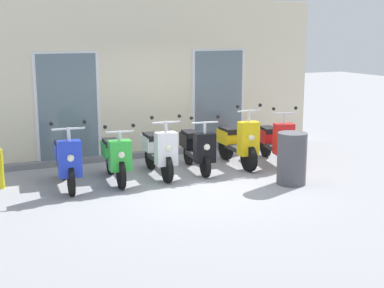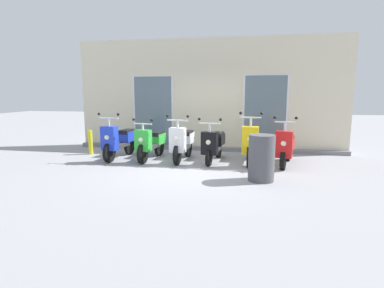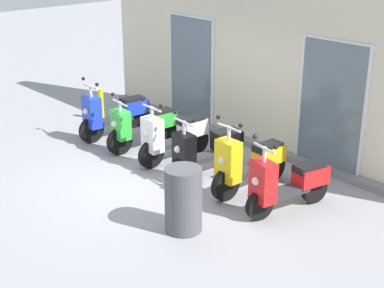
# 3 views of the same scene
# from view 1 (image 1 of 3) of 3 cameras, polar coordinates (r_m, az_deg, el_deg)

# --- Properties ---
(ground_plane) EXTENTS (40.00, 40.00, 0.00)m
(ground_plane) POSITION_cam_1_polar(r_m,az_deg,el_deg) (9.90, 0.31, -4.10)
(ground_plane) COLOR #939399
(storefront_facade) EXTENTS (8.27, 0.50, 3.39)m
(storefront_facade) POSITION_cam_1_polar(r_m,az_deg,el_deg) (11.95, -4.96, 6.61)
(storefront_facade) COLOR beige
(storefront_facade) RESTS_ON ground_plane
(scooter_blue) EXTENTS (0.61, 1.63, 1.27)m
(scooter_blue) POSITION_cam_1_polar(r_m,az_deg,el_deg) (9.78, -13.01, -1.59)
(scooter_blue) COLOR black
(scooter_blue) RESTS_ON ground_plane
(scooter_green) EXTENTS (0.56, 1.57, 1.14)m
(scooter_green) POSITION_cam_1_polar(r_m,az_deg,el_deg) (10.02, -8.05, -1.27)
(scooter_green) COLOR black
(scooter_green) RESTS_ON ground_plane
(scooter_white) EXTENTS (0.59, 1.55, 1.24)m
(scooter_white) POSITION_cam_1_polar(r_m,az_deg,el_deg) (10.30, -3.52, -0.65)
(scooter_white) COLOR black
(scooter_white) RESTS_ON ground_plane
(scooter_black) EXTENTS (0.59, 1.49, 1.17)m
(scooter_black) POSITION_cam_1_polar(r_m,az_deg,el_deg) (10.65, 0.50, -0.33)
(scooter_black) COLOR black
(scooter_black) RESTS_ON ground_plane
(scooter_yellow) EXTENTS (0.55, 1.58, 1.33)m
(scooter_yellow) POSITION_cam_1_polar(r_m,az_deg,el_deg) (11.09, 4.82, 0.16)
(scooter_yellow) COLOR black
(scooter_yellow) RESTS_ON ground_plane
(scooter_red) EXTENTS (0.66, 1.49, 1.24)m
(scooter_red) POSITION_cam_1_polar(r_m,az_deg,el_deg) (11.45, 8.70, 0.32)
(scooter_red) COLOR black
(scooter_red) RESTS_ON ground_plane
(curb_bollard) EXTENTS (0.12, 0.12, 0.70)m
(curb_bollard) POSITION_cam_1_polar(r_m,az_deg,el_deg) (10.06, -19.44, -2.48)
(curb_bollard) COLOR yellow
(curb_bollard) RESTS_ON ground_plane
(trash_bin) EXTENTS (0.52, 0.52, 0.94)m
(trash_bin) POSITION_cam_1_polar(r_m,az_deg,el_deg) (9.89, 10.41, -1.51)
(trash_bin) COLOR #4C4C51
(trash_bin) RESTS_ON ground_plane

